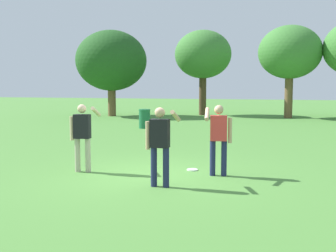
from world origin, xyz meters
TOP-DOWN VIEW (x-y plane):
  - ground_plane at (0.00, 0.00)m, footprint 120.00×120.00m
  - person_thrower at (-1.79, -0.09)m, footprint 0.60×0.75m
  - person_catcher at (1.42, 0.46)m, footprint 0.60×0.75m
  - person_bystander at (0.46, -0.91)m, footprint 0.61×0.69m
  - frisbee at (0.70, 0.88)m, footprint 0.27×0.27m
  - trash_can_beside_table at (-4.03, 10.03)m, footprint 0.59×0.59m
  - tree_tall_left at (-9.28, 17.35)m, footprint 4.99×4.99m
  - tree_broad_center at (-3.32, 20.22)m, footprint 4.11×4.11m
  - tree_far_right at (2.75, 19.17)m, footprint 4.12×4.12m

SIDE VIEW (x-z plane):
  - ground_plane at x=0.00m, z-range 0.00..0.00m
  - frisbee at x=0.70m, z-range 0.00..0.03m
  - trash_can_beside_table at x=-4.03m, z-range 0.00..0.96m
  - person_thrower at x=-1.79m, z-range 0.14..1.78m
  - person_catcher at x=1.42m, z-range 0.14..1.78m
  - person_bystander at x=0.46m, z-range 0.14..1.78m
  - tree_tall_left at x=-9.28m, z-range 0.88..6.92m
  - tree_far_right at x=2.75m, z-range 1.26..7.36m
  - tree_broad_center at x=-3.32m, z-range 1.30..7.49m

